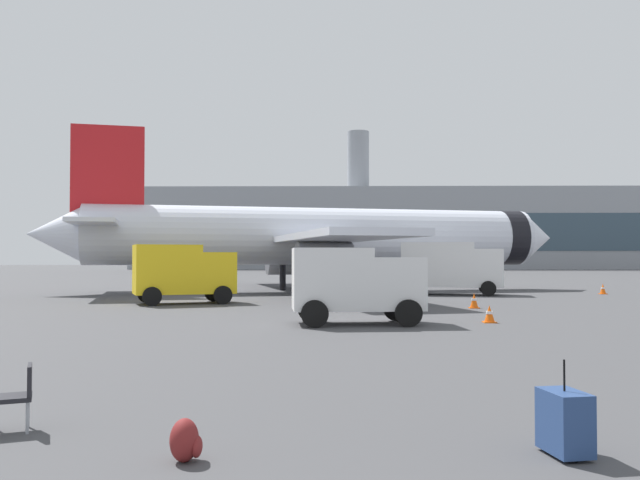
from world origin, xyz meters
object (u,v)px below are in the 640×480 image
(safety_cone_near, at_px, (192,285))
(safety_cone_mid, at_px, (474,301))
(cargo_van, at_px, (355,282))
(gate_chair, at_px, (18,393))
(safety_cone_far, at_px, (489,314))
(fuel_truck, at_px, (450,266))
(traveller_backpack, at_px, (186,441))
(service_truck, at_px, (183,271))
(airplane_at_gate, at_px, (315,237))
(rolling_suitcase, at_px, (565,422))
(safety_cone_outer, at_px, (603,289))

(safety_cone_near, xyz_separation_m, safety_cone_mid, (15.95, -15.64, -0.05))
(cargo_van, xyz_separation_m, safety_cone_mid, (5.58, 7.18, -1.11))
(gate_chair, bearing_deg, safety_cone_far, 56.60)
(fuel_truck, bearing_deg, traveller_backpack, -105.01)
(fuel_truck, relative_size, gate_chair, 7.36)
(safety_cone_far, bearing_deg, cargo_van, -172.91)
(cargo_van, bearing_deg, service_truck, 129.31)
(fuel_truck, distance_m, safety_cone_mid, 10.97)
(safety_cone_mid, height_order, safety_cone_far, safety_cone_mid)
(safety_cone_near, relative_size, traveller_backpack, 1.64)
(airplane_at_gate, xyz_separation_m, traveller_backpack, (-0.58, -36.82, -3.42))
(safety_cone_far, xyz_separation_m, rolling_suitcase, (-2.85, -15.57, 0.09))
(safety_cone_outer, distance_m, traveller_backpack, 38.78)
(fuel_truck, distance_m, safety_cone_outer, 9.72)
(fuel_truck, distance_m, rolling_suitcase, 33.36)
(traveller_backpack, height_order, gate_chair, gate_chair)
(traveller_backpack, bearing_deg, airplane_at_gate, 89.10)
(service_truck, distance_m, safety_cone_near, 13.13)
(cargo_van, distance_m, safety_cone_near, 25.09)
(service_truck, relative_size, gate_chair, 6.13)
(airplane_at_gate, relative_size, safety_cone_outer, 54.02)
(fuel_truck, relative_size, traveller_backpack, 13.18)
(safety_cone_far, bearing_deg, safety_cone_mid, 82.32)
(service_truck, relative_size, safety_cone_far, 8.62)
(service_truck, relative_size, safety_cone_outer, 8.06)
(fuel_truck, xyz_separation_m, gate_chair, (-11.40, -32.03, -1.27))
(airplane_at_gate, bearing_deg, gate_chair, -94.91)
(cargo_van, relative_size, safety_cone_outer, 7.00)
(safety_cone_near, bearing_deg, airplane_at_gate, -8.49)
(traveller_backpack, distance_m, gate_chair, 2.79)
(airplane_at_gate, height_order, gate_chair, airplane_at_gate)
(safety_cone_near, bearing_deg, cargo_van, -65.57)
(traveller_backpack, bearing_deg, cargo_van, 80.87)
(airplane_at_gate, bearing_deg, rolling_suitcase, -84.20)
(safety_cone_far, xyz_separation_m, gate_chair, (-9.62, -14.59, 0.20))
(gate_chair, bearing_deg, cargo_van, 70.62)
(service_truck, bearing_deg, safety_cone_mid, -11.37)
(safety_cone_far, bearing_deg, gate_chair, -123.40)
(safety_cone_far, bearing_deg, fuel_truck, 84.16)
(safety_cone_near, distance_m, rolling_suitcase, 39.73)
(fuel_truck, xyz_separation_m, traveller_backpack, (-8.93, -33.28, -1.54))
(safety_cone_mid, bearing_deg, service_truck, 168.63)
(airplane_at_gate, distance_m, safety_cone_outer, 18.44)
(airplane_at_gate, bearing_deg, fuel_truck, -22.94)
(rolling_suitcase, bearing_deg, traveller_backpack, -176.29)
(airplane_at_gate, distance_m, traveller_backpack, 36.98)
(cargo_van, distance_m, safety_cone_mid, 9.16)
(cargo_van, bearing_deg, rolling_suitcase, -83.00)
(safety_cone_outer, xyz_separation_m, gate_chair, (-20.99, -32.83, 0.18))
(fuel_truck, height_order, cargo_van, fuel_truck)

